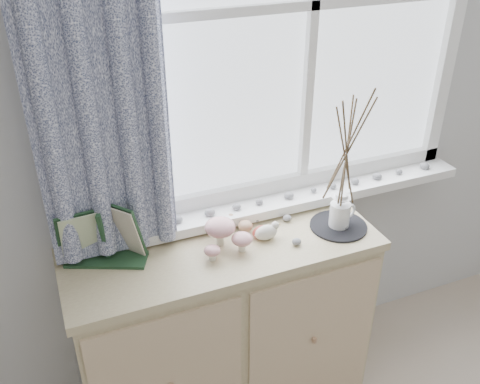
{
  "coord_description": "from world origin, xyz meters",
  "views": [
    {
      "loc": [
        -0.71,
        0.22,
        2.04
      ],
      "look_at": [
        -0.1,
        1.7,
        1.1
      ],
      "focal_mm": 40.0,
      "sensor_mm": 36.0,
      "label": 1
    }
  ],
  "objects_px": {
    "toadstool_cluster": "(224,233)",
    "twig_pitcher": "(347,147)",
    "sideboard": "(225,329)",
    "botanical_book": "(104,239)"
  },
  "relations": [
    {
      "from": "toadstool_cluster",
      "to": "twig_pitcher",
      "type": "xyz_separation_m",
      "value": [
        0.47,
        -0.05,
        0.29
      ]
    },
    {
      "from": "sideboard",
      "to": "botanical_book",
      "type": "relative_size",
      "value": 3.61
    },
    {
      "from": "toadstool_cluster",
      "to": "twig_pitcher",
      "type": "distance_m",
      "value": 0.55
    },
    {
      "from": "sideboard",
      "to": "twig_pitcher",
      "type": "relative_size",
      "value": 1.98
    },
    {
      "from": "botanical_book",
      "to": "twig_pitcher",
      "type": "bearing_deg",
      "value": 17.36
    },
    {
      "from": "botanical_book",
      "to": "toadstool_cluster",
      "type": "distance_m",
      "value": 0.43
    },
    {
      "from": "toadstool_cluster",
      "to": "twig_pitcher",
      "type": "bearing_deg",
      "value": -5.61
    },
    {
      "from": "toadstool_cluster",
      "to": "twig_pitcher",
      "type": "relative_size",
      "value": 0.31
    },
    {
      "from": "twig_pitcher",
      "to": "toadstool_cluster",
      "type": "bearing_deg",
      "value": 162.28
    },
    {
      "from": "sideboard",
      "to": "botanical_book",
      "type": "bearing_deg",
      "value": 173.58
    }
  ]
}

